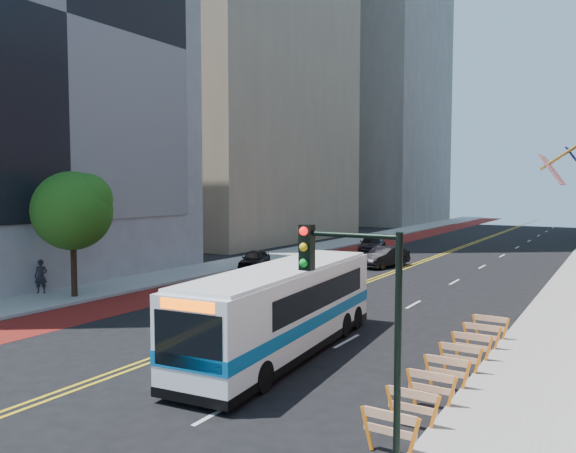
% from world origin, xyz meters
% --- Properties ---
extents(ground, '(160.00, 160.00, 0.00)m').
position_xyz_m(ground, '(0.00, 0.00, 0.00)').
color(ground, black).
rests_on(ground, ground).
extents(sidewalk_left, '(4.00, 140.00, 0.15)m').
position_xyz_m(sidewalk_left, '(-12.00, 30.00, 0.07)').
color(sidewalk_left, gray).
rests_on(sidewalk_left, ground).
extents(bus_lane_paint, '(3.60, 140.00, 0.01)m').
position_xyz_m(bus_lane_paint, '(-8.10, 30.00, 0.00)').
color(bus_lane_paint, '#610D11').
rests_on(bus_lane_paint, ground).
extents(center_line_inner, '(0.14, 140.00, 0.01)m').
position_xyz_m(center_line_inner, '(-0.18, 30.00, 0.00)').
color(center_line_inner, gold).
rests_on(center_line_inner, ground).
extents(center_line_outer, '(0.14, 140.00, 0.01)m').
position_xyz_m(center_line_outer, '(0.18, 30.00, 0.00)').
color(center_line_outer, gold).
rests_on(center_line_outer, ground).
extents(lane_dashes, '(0.14, 98.20, 0.01)m').
position_xyz_m(lane_dashes, '(4.80, 38.00, 0.01)').
color(lane_dashes, silver).
rests_on(lane_dashes, ground).
extents(midrise_left_far, '(20.00, 26.00, 65.00)m').
position_xyz_m(midrise_left_far, '(-24.00, 78.00, 32.50)').
color(midrise_left_far, slate).
rests_on(midrise_left_far, ground).
extents(construction_barriers, '(1.42, 10.91, 1.00)m').
position_xyz_m(construction_barriers, '(9.60, 3.42, 0.68)').
color(construction_barriers, orange).
rests_on(construction_barriers, ground).
extents(street_tree, '(4.20, 4.20, 6.70)m').
position_xyz_m(street_tree, '(-11.24, 6.04, 4.91)').
color(street_tree, black).
rests_on(street_tree, sidewalk_left).
extents(traffic_signal, '(2.21, 0.34, 5.07)m').
position_xyz_m(traffic_signal, '(9.41, -3.51, 3.72)').
color(traffic_signal, black).
rests_on(traffic_signal, sidewalk_right).
extents(transit_bus, '(3.56, 11.71, 3.17)m').
position_xyz_m(transit_bus, '(3.55, 3.41, 1.65)').
color(transit_bus, white).
rests_on(transit_bus, ground).
extents(car_a, '(2.90, 4.43, 1.40)m').
position_xyz_m(car_a, '(-9.30, 20.19, 0.70)').
color(car_a, black).
rests_on(car_a, ground).
extents(car_b, '(2.64, 4.94, 1.55)m').
position_xyz_m(car_b, '(-1.50, 26.08, 0.77)').
color(car_b, black).
rests_on(car_b, ground).
extents(car_c, '(3.51, 5.64, 1.53)m').
position_xyz_m(car_c, '(-6.02, 34.57, 0.76)').
color(car_c, black).
rests_on(car_c, ground).
extents(pedestrian, '(0.82, 0.76, 1.87)m').
position_xyz_m(pedestrian, '(-13.60, 5.62, 1.09)').
color(pedestrian, black).
rests_on(pedestrian, sidewalk_left).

